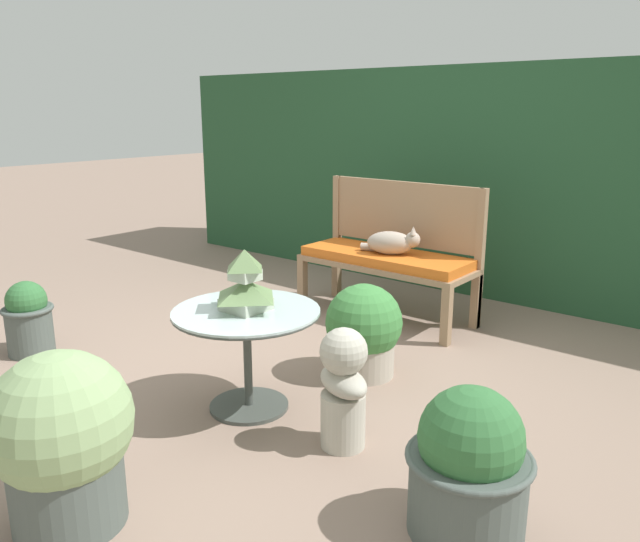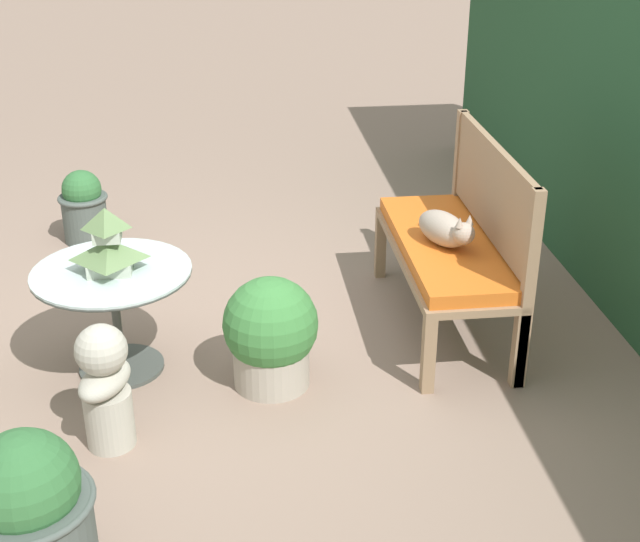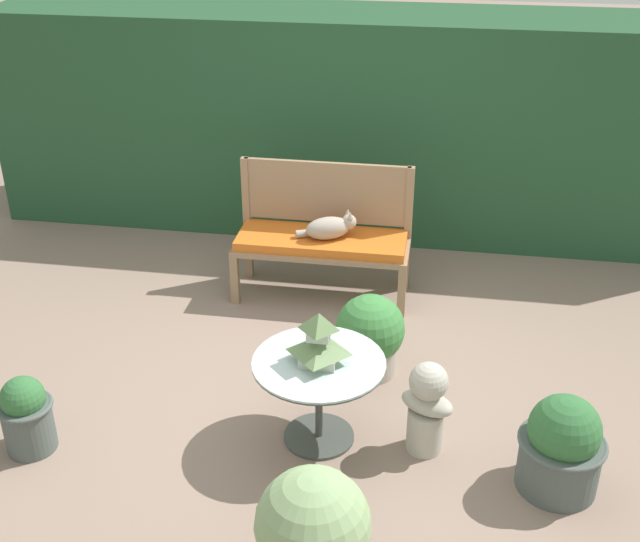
% 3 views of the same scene
% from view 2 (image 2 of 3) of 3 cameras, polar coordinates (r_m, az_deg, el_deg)
% --- Properties ---
extents(ground, '(30.00, 30.00, 0.00)m').
position_cam_2_polar(ground, '(4.74, -6.89, -4.72)').
color(ground, gray).
extents(garden_bench, '(1.33, 0.50, 0.51)m').
position_cam_2_polar(garden_bench, '(4.75, 7.98, 1.18)').
color(garden_bench, '#937556').
rests_on(garden_bench, ground).
extents(bench_backrest, '(1.33, 0.06, 1.02)m').
position_cam_2_polar(bench_backrest, '(4.71, 10.93, 4.43)').
color(bench_backrest, '#937556').
rests_on(bench_backrest, ground).
extents(cat, '(0.46, 0.30, 0.21)m').
position_cam_2_polar(cat, '(4.62, 8.02, 2.69)').
color(cat, '#A89989').
rests_on(cat, garden_bench).
extents(patio_table, '(0.77, 0.77, 0.55)m').
position_cam_2_polar(patio_table, '(4.41, -13.07, -1.29)').
color(patio_table, '#424742').
rests_on(patio_table, ground).
extents(pagoda_birdhouse, '(0.28, 0.28, 0.32)m').
position_cam_2_polar(pagoda_birdhouse, '(4.31, -13.40, 1.67)').
color(pagoda_birdhouse, '#B2BCA8').
rests_on(pagoda_birdhouse, patio_table).
extents(garden_bust, '(0.36, 0.29, 0.59)m').
position_cam_2_polar(garden_bust, '(3.94, -13.58, -7.08)').
color(garden_bust, '#B7B2A3').
rests_on(garden_bust, ground).
extents(potted_plant_patio_mid, '(0.48, 0.48, 0.58)m').
position_cam_2_polar(potted_plant_patio_mid, '(3.40, -18.15, -14.30)').
color(potted_plant_patio_mid, '#4C5651').
rests_on(potted_plant_patio_mid, ground).
extents(potted_plant_table_far, '(0.46, 0.46, 0.56)m').
position_cam_2_polar(potted_plant_table_far, '(4.26, -3.17, -4.05)').
color(potted_plant_table_far, '#ADA393').
rests_on(potted_plant_table_far, ground).
extents(potted_plant_path_edge, '(0.32, 0.32, 0.49)m').
position_cam_2_polar(potted_plant_path_edge, '(6.03, -14.89, 4.00)').
color(potted_plant_path_edge, '#4C5651').
rests_on(potted_plant_path_edge, ground).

